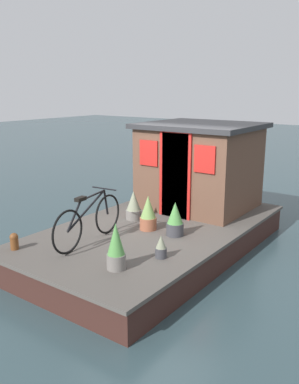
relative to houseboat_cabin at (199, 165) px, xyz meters
The scene contains 10 objects.
ground_plane 2.18m from the houseboat_cabin, behind, with size 60.00×60.00×0.00m, color #2D4247.
houseboat_deck 2.01m from the houseboat_cabin, behind, with size 5.49×3.03×0.52m.
houseboat_cabin is the anchor object (origin of this frame).
bicycle 3.08m from the houseboat_cabin, behind, with size 1.79×0.50×0.85m.
potted_plant_fern 1.79m from the houseboat_cabin, 159.23° to the left, with size 0.31×0.31×0.57m.
potted_plant_thyme 2.05m from the houseboat_cabin, 162.72° to the right, with size 0.31×0.31×0.61m.
potted_plant_sage 3.64m from the houseboat_cabin, 169.64° to the right, with size 0.28×0.28×0.70m.
potted_plant_lavender 3.07m from the houseboat_cabin, 161.61° to the right, with size 0.18×0.18×0.36m.
potted_plant_mint 1.99m from the houseboat_cabin, behind, with size 0.31×0.31×0.64m.
mooring_bollard 4.18m from the houseboat_cabin, 163.52° to the left, with size 0.14×0.14×0.28m.
Camera 1 is at (-6.04, -4.25, 3.05)m, focal length 38.31 mm.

